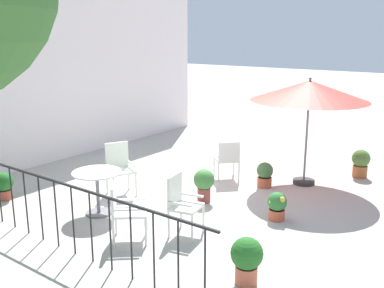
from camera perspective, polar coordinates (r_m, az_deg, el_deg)
ground_plane at (r=8.71m, az=0.16°, el=-6.06°), size 60.00×60.00×0.00m
villa_facade at (r=11.13m, az=-17.17°, el=9.23°), size 9.99×0.30×4.36m
terrace_railing at (r=6.45m, az=-16.20°, el=-7.56°), size 0.03×5.16×1.01m
patio_umbrella_0 at (r=8.99m, az=14.88°, el=6.57°), size 2.30×2.30×2.17m
cafe_table_0 at (r=7.64m, az=-12.09°, el=-5.11°), size 0.82×0.82×0.75m
patio_chair_0 at (r=6.75m, az=-1.39°, el=-7.31°), size 0.54×0.51×0.94m
patio_chair_1 at (r=6.63m, az=-8.74°, el=-8.20°), size 0.66×0.66×0.87m
patio_chair_2 at (r=9.24m, az=4.58°, el=-1.72°), size 0.66×0.66×0.85m
patio_chair_3 at (r=8.53m, az=-9.35°, el=-2.72°), size 0.62×0.61×0.99m
potted_plant_0 at (r=10.11m, az=20.89°, el=-2.22°), size 0.38×0.38×0.60m
potted_plant_1 at (r=7.48m, az=10.90°, el=-7.73°), size 0.32×0.32×0.47m
potted_plant_2 at (r=5.61m, az=7.06°, el=-14.36°), size 0.40×0.40×0.60m
potted_plant_3 at (r=8.06m, az=1.56°, el=-5.02°), size 0.38×0.38×0.62m
potted_plant_4 at (r=8.98m, az=9.34°, el=-3.86°), size 0.33×0.33×0.51m
potted_plant_5 at (r=8.91m, az=-23.08°, el=-4.85°), size 0.36×0.36×0.52m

